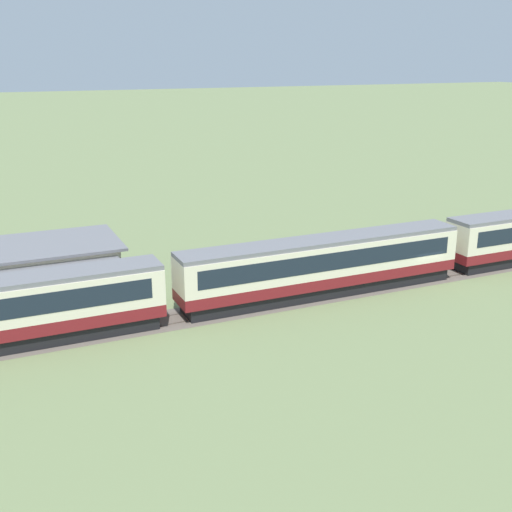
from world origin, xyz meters
The scene contains 4 objects.
ground_plane centered at (0.00, 0.00, 0.00)m, with size 600.00×600.00×0.00m, color #707F51.
passenger_train centered at (-19.87, 0.51, 2.38)m, with size 91.86×2.89×4.30m.
railway_track centered at (-9.31, 0.51, 0.01)m, with size 149.54×3.60×0.04m.
station_building centered at (-28.17, 8.92, 1.96)m, with size 13.14×8.74×3.86m.
Camera 1 is at (-31.15, -37.78, 16.81)m, focal length 45.00 mm.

